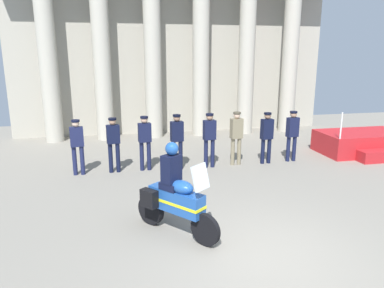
# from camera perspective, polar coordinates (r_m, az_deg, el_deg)

# --- Properties ---
(ground_plane) EXTENTS (28.00, 28.00, 0.00)m
(ground_plane) POSITION_cam_1_polar(r_m,az_deg,el_deg) (6.98, 10.87, -16.91)
(ground_plane) COLOR gray
(colonnade_backdrop) EXTENTS (14.09, 1.56, 7.89)m
(colonnade_backdrop) POSITION_cam_1_polar(r_m,az_deg,el_deg) (16.38, -2.71, 15.60)
(colonnade_backdrop) COLOR #A49F91
(colonnade_backdrop) RESTS_ON ground_plane
(reviewing_stand) EXTENTS (3.08, 2.26, 1.67)m
(reviewing_stand) POSITION_cam_1_polar(r_m,az_deg,el_deg) (14.68, 25.21, 0.11)
(reviewing_stand) COLOR #B21E23
(reviewing_stand) RESTS_ON ground_plane
(officer_in_row_0) EXTENTS (0.41, 0.27, 1.68)m
(officer_in_row_0) POSITION_cam_1_polar(r_m,az_deg,el_deg) (11.28, -17.56, 0.20)
(officer_in_row_0) COLOR #191E42
(officer_in_row_0) RESTS_ON ground_plane
(officer_in_row_1) EXTENTS (0.41, 0.27, 1.69)m
(officer_in_row_1) POSITION_cam_1_polar(r_m,az_deg,el_deg) (11.24, -12.21, 0.54)
(officer_in_row_1) COLOR black
(officer_in_row_1) RESTS_ON ground_plane
(officer_in_row_2) EXTENTS (0.41, 0.27, 1.71)m
(officer_in_row_2) POSITION_cam_1_polar(r_m,az_deg,el_deg) (11.28, -7.40, 0.83)
(officer_in_row_2) COLOR #141938
(officer_in_row_2) RESTS_ON ground_plane
(officer_in_row_3) EXTENTS (0.41, 0.27, 1.75)m
(officer_in_row_3) POSITION_cam_1_polar(r_m,az_deg,el_deg) (11.25, -2.37, 1.04)
(officer_in_row_3) COLOR black
(officer_in_row_3) RESTS_ON ground_plane
(officer_in_row_4) EXTENTS (0.41, 0.27, 1.75)m
(officer_in_row_4) POSITION_cam_1_polar(r_m,az_deg,el_deg) (11.48, 2.75, 1.28)
(officer_in_row_4) COLOR #141938
(officer_in_row_4) RESTS_ON ground_plane
(officer_in_row_5) EXTENTS (0.41, 0.27, 1.75)m
(officer_in_row_5) POSITION_cam_1_polar(r_m,az_deg,el_deg) (11.83, 6.97, 1.57)
(officer_in_row_5) COLOR #7A7056
(officer_in_row_5) RESTS_ON ground_plane
(officer_in_row_6) EXTENTS (0.41, 0.27, 1.71)m
(officer_in_row_6) POSITION_cam_1_polar(r_m,az_deg,el_deg) (12.15, 11.63, 1.57)
(officer_in_row_6) COLOR black
(officer_in_row_6) RESTS_ON ground_plane
(officer_in_row_7) EXTENTS (0.41, 0.27, 1.71)m
(officer_in_row_7) POSITION_cam_1_polar(r_m,az_deg,el_deg) (12.61, 15.44, 1.83)
(officer_in_row_7) COLOR #141938
(officer_in_row_7) RESTS_ON ground_plane
(motorcycle_with_rider) EXTENTS (1.41, 1.70, 1.90)m
(motorcycle_with_rider) POSITION_cam_1_polar(r_m,az_deg,el_deg) (7.33, -2.91, -8.17)
(motorcycle_with_rider) COLOR black
(motorcycle_with_rider) RESTS_ON ground_plane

